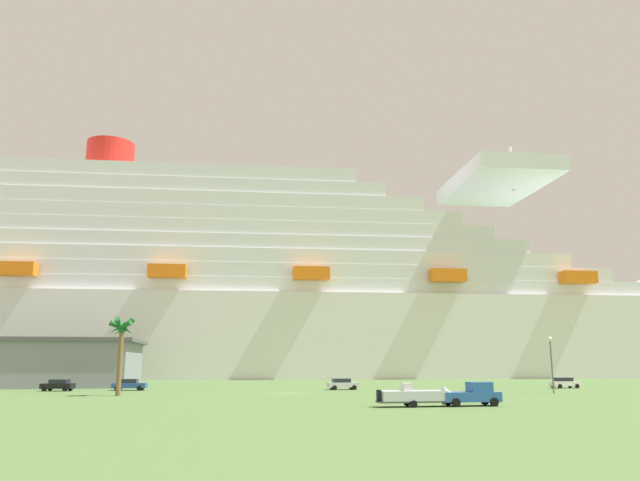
# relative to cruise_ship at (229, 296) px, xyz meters

# --- Properties ---
(ground_plane) EXTENTS (600.00, 600.00, 0.00)m
(ground_plane) POSITION_rel_cruise_ship_xyz_m (9.38, -37.48, -19.53)
(ground_plane) COLOR #4C6B38
(cruise_ship) EXTENTS (263.19, 38.64, 64.62)m
(cruise_ship) POSITION_rel_cruise_ship_xyz_m (0.00, 0.00, 0.00)
(cruise_ship) COLOR white
(cruise_ship) RESTS_ON ground_plane
(pickup_truck) EXTENTS (5.68, 2.48, 2.20)m
(pickup_truck) POSITION_rel_cruise_ship_xyz_m (24.99, -91.00, -18.48)
(pickup_truck) COLOR #2659A5
(pickup_truck) RESTS_ON ground_plane
(small_boat_on_trailer) EXTENTS (8.63, 2.21, 2.15)m
(small_boat_on_trailer) POSITION_rel_cruise_ship_xyz_m (19.90, -91.23, -18.57)
(small_boat_on_trailer) COLOR #595960
(small_boat_on_trailer) RESTS_ON ground_plane
(palm_tree) EXTENTS (3.32, 3.11, 9.38)m
(palm_tree) POSITION_rel_cruise_ship_xyz_m (-11.27, -70.36, -12.34)
(palm_tree) COLOR brown
(palm_tree) RESTS_ON ground_plane
(street_lamp) EXTENTS (0.56, 0.56, 7.21)m
(street_lamp) POSITION_rel_cruise_ship_xyz_m (43.21, -72.34, -14.76)
(street_lamp) COLOR slate
(street_lamp) RESTS_ON ground_plane
(parked_car_silver_sedan) EXTENTS (4.53, 2.38, 1.58)m
(parked_car_silver_sedan) POSITION_rel_cruise_ship_xyz_m (17.89, -59.33, -18.69)
(parked_car_silver_sedan) COLOR silver
(parked_car_silver_sedan) RESTS_ON ground_plane
(parked_car_white_van) EXTENTS (4.56, 2.32, 1.58)m
(parked_car_white_van) POSITION_rel_cruise_ship_xyz_m (52.13, -59.10, -18.69)
(parked_car_white_van) COLOR white
(parked_car_white_van) RESTS_ON ground_plane
(parked_car_blue_suv) EXTENTS (4.73, 2.31, 1.58)m
(parked_car_blue_suv) POSITION_rel_cruise_ship_xyz_m (-12.30, -57.43, -18.69)
(parked_car_blue_suv) COLOR #264C99
(parked_car_blue_suv) RESTS_ON ground_plane
(parked_car_black_coupe) EXTENTS (4.46, 2.47, 1.58)m
(parked_car_black_coupe) POSITION_rel_cruise_ship_xyz_m (-21.70, -58.05, -18.69)
(parked_car_black_coupe) COLOR black
(parked_car_black_coupe) RESTS_ON ground_plane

